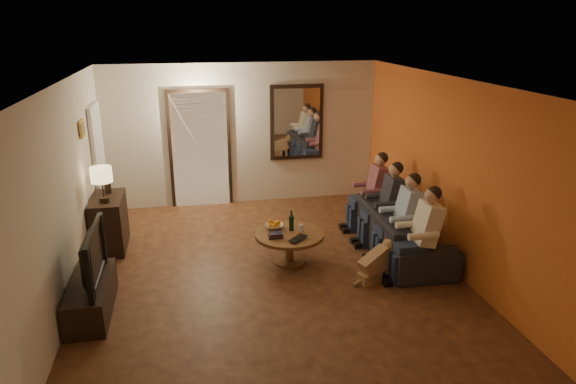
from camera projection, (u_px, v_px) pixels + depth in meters
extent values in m
cube|color=#3E2010|center=(271.00, 272.00, 7.08)|extent=(5.00, 6.00, 0.01)
cube|color=white|center=(269.00, 81.00, 6.26)|extent=(5.00, 6.00, 0.01)
cube|color=beige|center=(243.00, 135.00, 9.46)|extent=(5.00, 0.02, 2.60)
cube|color=beige|center=(335.00, 299.00, 3.88)|extent=(5.00, 0.02, 2.60)
cube|color=beige|center=(66.00, 195.00, 6.20)|extent=(0.02, 6.00, 2.60)
cube|color=beige|center=(447.00, 172.00, 7.14)|extent=(0.02, 6.00, 2.60)
cube|color=#CF6023|center=(446.00, 172.00, 7.14)|extent=(0.01, 6.00, 2.60)
cube|color=#FFE0A5|center=(200.00, 150.00, 9.37)|extent=(1.00, 0.06, 2.10)
cube|color=black|center=(200.00, 150.00, 9.36)|extent=(1.12, 0.04, 2.22)
cube|color=silver|center=(214.00, 157.00, 9.47)|extent=(0.45, 0.03, 1.70)
cube|color=black|center=(297.00, 122.00, 9.55)|extent=(1.00, 0.05, 1.40)
cube|color=white|center=(297.00, 123.00, 9.52)|extent=(0.86, 0.02, 1.26)
cube|color=white|center=(100.00, 166.00, 8.44)|extent=(0.06, 0.85, 2.04)
cube|color=#B28C33|center=(82.00, 129.00, 7.24)|extent=(0.03, 0.28, 0.24)
cube|color=brown|center=(83.00, 129.00, 7.24)|extent=(0.01, 0.22, 0.18)
cube|color=black|center=(110.00, 223.00, 7.73)|extent=(0.45, 0.91, 0.81)
cube|color=black|center=(91.00, 297.00, 6.05)|extent=(0.45, 1.22, 0.41)
imported|color=black|center=(86.00, 256.00, 5.88)|extent=(1.13, 0.15, 0.65)
imported|color=black|center=(400.00, 230.00, 7.65)|extent=(2.28, 0.95, 0.66)
cylinder|color=brown|center=(289.00, 248.00, 7.31)|extent=(1.23, 1.23, 0.45)
imported|color=white|center=(274.00, 226.00, 7.39)|extent=(0.26, 0.26, 0.06)
cylinder|color=silver|center=(301.00, 228.00, 7.30)|extent=(0.06, 0.06, 0.10)
imported|color=black|center=(301.00, 240.00, 6.99)|extent=(0.38, 0.38, 0.03)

